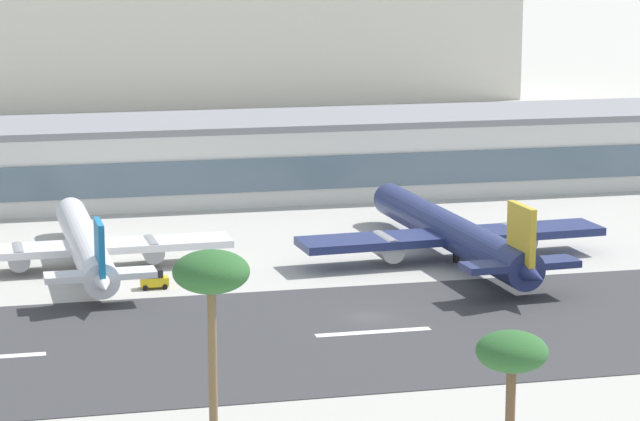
# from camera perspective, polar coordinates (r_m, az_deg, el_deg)

# --- Properties ---
(ground_plane) EXTENTS (1400.00, 1400.00, 0.00)m
(ground_plane) POSITION_cam_1_polar(r_m,az_deg,el_deg) (144.81, 2.07, -4.48)
(ground_plane) COLOR #B2AFA8
(runway_strip) EXTENTS (800.00, 37.03, 0.08)m
(runway_strip) POSITION_cam_1_polar(r_m,az_deg,el_deg) (139.72, 2.66, -5.06)
(runway_strip) COLOR #38383A
(runway_strip) RESTS_ON ground_plane
(runway_centreline_dash_4) EXTENTS (12.00, 1.20, 0.01)m
(runway_centreline_dash_4) POSITION_cam_1_polar(r_m,az_deg,el_deg) (139.43, 2.23, -5.07)
(runway_centreline_dash_4) COLOR white
(runway_centreline_dash_4) RESTS_ON runway_strip
(terminal_building) EXTENTS (156.33, 22.68, 12.02)m
(terminal_building) POSITION_cam_1_polar(r_m,az_deg,el_deg) (211.93, -4.62, 2.21)
(terminal_building) COLOR silver
(terminal_building) RESTS_ON ground_plane
(distant_hotel_block) EXTENTS (127.47, 33.33, 44.91)m
(distant_hotel_block) POSITION_cam_1_polar(r_m,az_deg,el_deg) (339.24, -2.80, 8.42)
(distant_hotel_block) COLOR beige
(distant_hotel_block) RESTS_ON ground_plane
(airliner_blue_tail_gate_1) EXTENTS (35.52, 45.15, 9.42)m
(airliner_blue_tail_gate_1) POSITION_cam_1_polar(r_m,az_deg,el_deg) (166.43, -9.71, -1.48)
(airliner_blue_tail_gate_1) COLOR silver
(airliner_blue_tail_gate_1) RESTS_ON ground_plane
(airliner_gold_tail_gate_2) EXTENTS (39.32, 50.94, 10.63)m
(airliner_gold_tail_gate_2) POSITION_cam_1_polar(r_m,az_deg,el_deg) (169.46, 5.65, -1.01)
(airliner_gold_tail_gate_2) COLOR navy
(airliner_gold_tail_gate_2) RESTS_ON ground_plane
(service_baggage_tug_0) EXTENTS (3.22, 1.92, 2.20)m
(service_baggage_tug_0) POSITION_cam_1_polar(r_m,az_deg,el_deg) (157.55, -6.90, -2.86)
(service_baggage_tug_0) COLOR gold
(service_baggage_tug_0) RESTS_ON ground_plane
(palm_tree_1) EXTENTS (6.06, 6.06, 15.55)m
(palm_tree_1) POSITION_cam_1_polar(r_m,az_deg,el_deg) (106.72, -4.54, -2.74)
(palm_tree_1) COLOR brown
(palm_tree_1) RESTS_ON ground_plane
(palm_tree_2) EXTENTS (4.74, 4.74, 14.28)m
(palm_tree_2) POSITION_cam_1_polar(r_m,az_deg,el_deg) (90.29, 7.98, -6.16)
(palm_tree_2) COLOR brown
(palm_tree_2) RESTS_ON ground_plane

